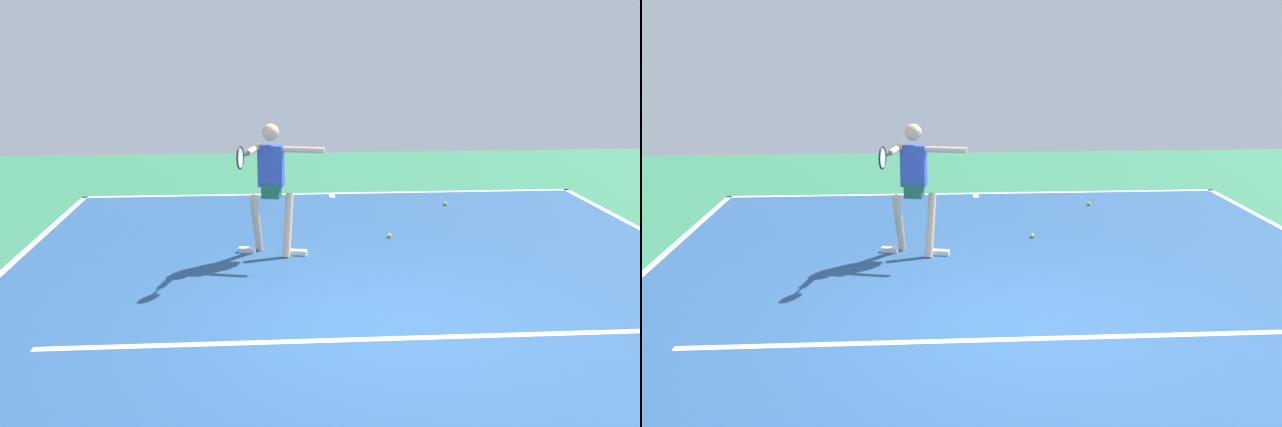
% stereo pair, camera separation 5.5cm
% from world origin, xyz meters
% --- Properties ---
extents(ground_plane, '(22.37, 22.37, 0.00)m').
position_xyz_m(ground_plane, '(0.00, 0.00, 0.00)').
color(ground_plane, '#2D754C').
extents(court_surface, '(9.45, 12.78, 0.00)m').
position_xyz_m(court_surface, '(0.00, 0.00, 0.00)').
color(court_surface, navy).
rests_on(court_surface, ground_plane).
extents(court_line_baseline_near, '(9.45, 0.10, 0.01)m').
position_xyz_m(court_line_baseline_near, '(0.00, -6.34, 0.00)').
color(court_line_baseline_near, white).
rests_on(court_line_baseline_near, ground_plane).
extents(court_line_service, '(7.09, 0.10, 0.01)m').
position_xyz_m(court_line_service, '(0.00, 0.40, 0.00)').
color(court_line_service, white).
rests_on(court_line_service, ground_plane).
extents(court_line_centre_mark, '(0.10, 0.30, 0.01)m').
position_xyz_m(court_line_centre_mark, '(0.00, -6.14, 0.00)').
color(court_line_centre_mark, white).
rests_on(court_line_centre_mark, ground_plane).
extents(tennis_player, '(1.21, 1.26, 1.85)m').
position_xyz_m(tennis_player, '(1.16, -2.53, 1.07)').
color(tennis_player, beige).
rests_on(tennis_player, ground_plane).
extents(tennis_ball_by_sideline, '(0.07, 0.07, 0.07)m').
position_xyz_m(tennis_ball_by_sideline, '(-1.97, -5.22, 0.03)').
color(tennis_ball_by_sideline, yellow).
rests_on(tennis_ball_by_sideline, ground_plane).
extents(tennis_ball_near_player, '(0.07, 0.07, 0.07)m').
position_xyz_m(tennis_ball_near_player, '(-0.62, -3.24, 0.03)').
color(tennis_ball_near_player, '#C6E53D').
rests_on(tennis_ball_near_player, ground_plane).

